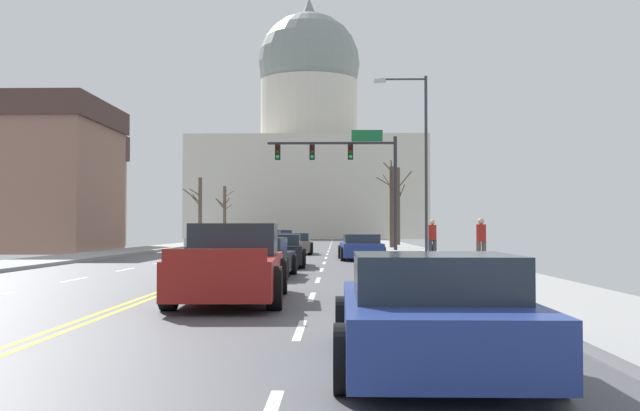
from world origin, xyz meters
The scene contains 23 objects.
ground centered at (0.00, 0.00, 0.02)m, with size 20.00×180.00×0.20m.
signal_gantry centered at (4.85, 15.71, 5.42)m, with size 7.91×0.41×7.32m.
street_lamp_right centered at (7.88, 5.03, 5.13)m, with size 2.50×0.24×8.44m.
capitol_building centered at (0.00, 78.11, 12.34)m, with size 32.31×21.23×35.02m.
sedan_near_00 centered at (1.64, 12.47, 0.56)m, with size 2.11×4.34×1.18m.
sedan_near_01 centered at (5.16, 5.01, 0.57)m, with size 2.13×4.62×1.19m.
sedan_near_02 centered at (1.83, -1.14, 0.59)m, with size 2.12×4.65×1.24m.
sedan_near_03 centered at (1.68, -7.31, 0.56)m, with size 2.17×4.28×1.20m.
pickup_truck_near_04 centered at (1.88, -14.51, 0.71)m, with size 2.35×5.61×1.59m.
sedan_near_05 centered at (5.06, -21.86, 0.57)m, with size 2.10×4.29×1.22m.
sedan_oncoming_00 centered at (-5.31, 22.65, 0.61)m, with size 2.16×4.38×1.30m.
sedan_oncoming_01 centered at (-1.66, 33.70, 0.61)m, with size 2.09×4.71×1.31m.
sedan_oncoming_02 centered at (-5.28, 41.78, 0.60)m, with size 2.01×4.37×1.24m.
sedan_oncoming_03 centered at (-1.76, 52.85, 0.58)m, with size 2.17×4.62×1.23m.
flank_building_00 centered at (-18.43, 27.51, 4.49)m, with size 11.11×6.65×8.85m.
flank_building_01 centered at (-15.69, 15.87, 4.66)m, with size 11.13×9.90×9.22m.
bare_tree_00 centered at (8.88, 29.52, 3.56)m, with size 2.29×1.84×6.59m.
bare_tree_01 centered at (-8.19, 36.57, 3.14)m, with size 1.71×1.52×5.82m.
bare_tree_02 centered at (7.81, 21.55, 3.11)m, with size 1.63×2.84×5.86m.
bare_tree_03 centered at (-8.10, 50.70, 3.18)m, with size 1.95×2.15×5.83m.
pedestrian_00 centered at (8.04, 1.60, 1.08)m, with size 0.35×0.34×1.69m.
pedestrian_01 centered at (9.08, -3.58, 1.08)m, with size 0.35×0.34×1.69m.
bicycle_parked centered at (8.23, 2.89, 0.49)m, with size 0.12×1.77×0.85m.
Camera 1 is at (4.04, -29.92, 1.50)m, focal length 42.15 mm.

